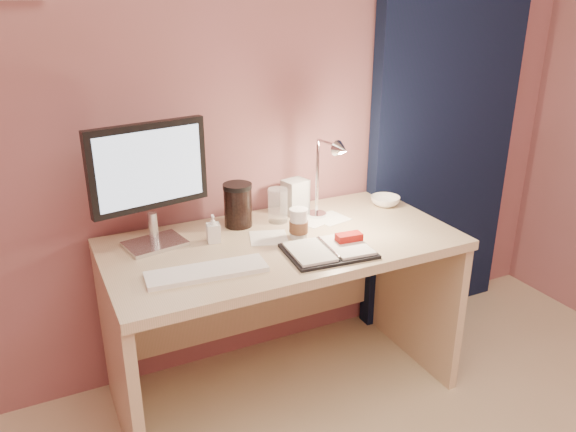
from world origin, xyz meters
name	(u,v)px	position (x,y,z in m)	size (l,w,h in m)	color
room	(431,106)	(0.95, 1.69, 1.14)	(3.50, 3.50, 3.50)	#C6B28E
desk	(276,282)	(0.00, 1.45, 0.50)	(1.40, 0.70, 0.73)	#CEB191
monitor	(148,175)	(-0.47, 1.55, 1.02)	(0.45, 0.20, 0.49)	silver
keyboard	(207,272)	(-0.37, 1.23, 0.74)	(0.42, 0.13, 0.02)	white
planner	(330,249)	(0.11, 1.20, 0.74)	(0.34, 0.27, 0.05)	black
paper_a	(331,218)	(0.28, 1.49, 0.73)	(0.13, 0.13, 0.00)	white
paper_b	(269,238)	(-0.04, 1.42, 0.73)	(0.15, 0.15, 0.00)	white
paper_c	(313,220)	(0.20, 1.51, 0.73)	(0.13, 0.13, 0.00)	white
coffee_cup	(299,224)	(0.07, 1.37, 0.79)	(0.08, 0.08, 0.12)	white
clear_cup	(278,205)	(0.07, 1.57, 0.80)	(0.08, 0.08, 0.15)	white
bowl	(385,201)	(0.60, 1.53, 0.75)	(0.14, 0.14, 0.04)	white
lotion_bottle	(213,229)	(-0.25, 1.48, 0.79)	(0.05, 0.05, 0.11)	white
dark_jar	(238,207)	(-0.10, 1.60, 0.81)	(0.12, 0.12, 0.17)	black
product_box	(295,197)	(0.18, 1.62, 0.81)	(0.10, 0.08, 0.16)	silver
desk_lamp	(325,172)	(0.23, 1.46, 0.96)	(0.11, 0.23, 0.37)	silver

